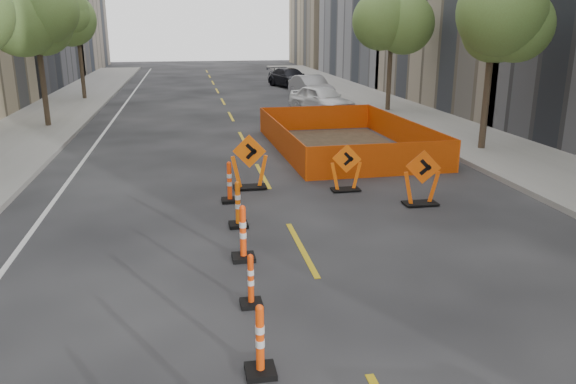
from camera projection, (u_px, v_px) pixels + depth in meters
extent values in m
plane|color=black|center=(358.00, 354.00, 7.94)|extent=(140.00, 140.00, 0.00)
cube|color=gray|center=(496.00, 149.00, 20.77)|extent=(4.00, 90.00, 0.15)
cylinder|color=#382B1E|center=(45.00, 93.00, 24.92)|extent=(0.24, 0.24, 3.15)
sphere|color=#5D7532|center=(36.00, 24.00, 24.08)|extent=(2.80, 2.80, 2.80)
cylinder|color=#382B1E|center=(82.00, 75.00, 34.36)|extent=(0.24, 0.24, 3.15)
sphere|color=#5D7532|center=(77.00, 24.00, 33.51)|extent=(2.80, 2.80, 2.80)
cylinder|color=#382B1E|center=(485.00, 109.00, 20.24)|extent=(0.24, 0.24, 3.15)
sphere|color=#5D7532|center=(494.00, 23.00, 19.39)|extent=(2.80, 2.80, 2.80)
cylinder|color=#382B1E|center=(389.00, 83.00, 29.67)|extent=(0.24, 0.24, 3.15)
sphere|color=#5D7532|center=(392.00, 24.00, 28.83)|extent=(2.80, 2.80, 2.80)
imported|color=white|center=(322.00, 99.00, 29.50)|extent=(3.23, 4.70, 1.48)
imported|color=#939397|center=(311.00, 87.00, 35.24)|extent=(2.22, 4.64, 1.47)
imported|color=black|center=(290.00, 78.00, 42.27)|extent=(3.31, 5.16, 1.39)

